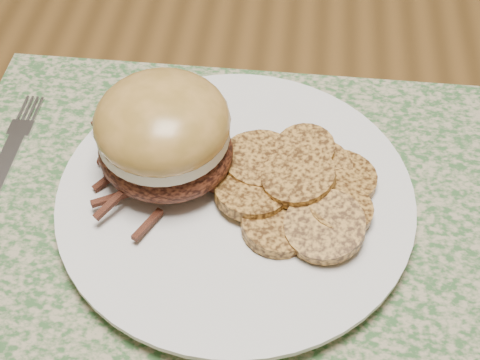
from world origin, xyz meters
name	(u,v)px	position (x,y,z in m)	size (l,w,h in m)	color
ground	(323,357)	(0.00, 0.00, 0.00)	(3.50, 3.50, 0.00)	brown
dining_table	(382,90)	(0.00, 0.00, 0.67)	(1.50, 0.90, 0.75)	brown
placemat	(224,208)	(-0.14, -0.24, 0.75)	(0.45, 0.33, 0.00)	#386232
dinner_plate	(236,199)	(-0.13, -0.24, 0.76)	(0.26, 0.26, 0.02)	white
pork_sandwich	(164,134)	(-0.19, -0.22, 0.81)	(0.13, 0.13, 0.08)	black
roasted_potatoes	(297,184)	(-0.09, -0.23, 0.78)	(0.15, 0.14, 0.03)	#B78036
fork	(4,165)	(-0.33, -0.22, 0.76)	(0.02, 0.17, 0.00)	silver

